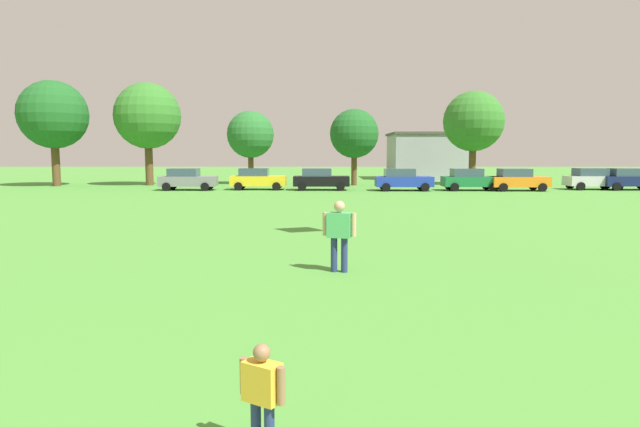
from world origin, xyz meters
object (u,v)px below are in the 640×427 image
(parked_car_blue_3, at_px, (405,179))
(parked_car_orange_5, at_px, (520,180))
(parked_car_black_2, at_px, (322,179))
(tree_left, at_px, (150,116))
(adult_bystander, at_px, (341,230))
(parked_car_green_4, at_px, (472,179))
(child_kite_flyer, at_px, (264,389))
(parked_car_navy_7, at_px, (631,179))
(parked_car_silver_6, at_px, (596,179))
(parked_car_yellow_1, at_px, (260,179))
(tree_far_left, at_px, (56,115))
(tree_right, at_px, (356,134))
(parked_car_gray_0, at_px, (189,179))
(tree_far_right, at_px, (476,122))
(tree_center, at_px, (253,135))

(parked_car_blue_3, xyz_separation_m, parked_car_orange_5, (8.71, -0.17, 0.00))
(parked_car_black_2, height_order, tree_left, tree_left)
(parked_car_black_2, relative_size, parked_car_blue_3, 1.00)
(tree_left, bearing_deg, adult_bystander, -66.07)
(parked_car_green_4, bearing_deg, child_kite_flyer, -108.21)
(child_kite_flyer, bearing_deg, parked_car_navy_7, 88.42)
(adult_bystander, xyz_separation_m, parked_car_silver_6, (20.95, 29.49, -0.18))
(parked_car_yellow_1, relative_size, parked_car_navy_7, 1.00)
(parked_car_yellow_1, bearing_deg, parked_car_navy_7, -0.61)
(parked_car_silver_6, relative_size, tree_far_left, 0.48)
(tree_far_left, height_order, tree_left, tree_far_left)
(parked_car_navy_7, bearing_deg, parked_car_yellow_1, 179.39)
(parked_car_black_2, height_order, tree_right, tree_right)
(parked_car_blue_3, bearing_deg, tree_far_left, 169.08)
(tree_far_left, bearing_deg, parked_car_yellow_1, -14.19)
(parked_car_gray_0, relative_size, parked_car_orange_5, 1.00)
(parked_car_black_2, distance_m, tree_right, 7.83)
(parked_car_yellow_1, bearing_deg, child_kite_flyer, -83.39)
(parked_car_orange_5, relative_size, tree_left, 0.48)
(tree_far_left, bearing_deg, parked_car_silver_6, -5.76)
(child_kite_flyer, distance_m, parked_car_navy_7, 44.55)
(parked_car_navy_7, bearing_deg, tree_far_right, 146.60)
(parked_car_yellow_1, xyz_separation_m, parked_car_orange_5, (19.92, -1.26, 0.00))
(parked_car_black_2, bearing_deg, tree_far_left, 167.68)
(child_kite_flyer, distance_m, parked_car_gray_0, 38.22)
(tree_center, bearing_deg, parked_car_orange_5, -22.49)
(parked_car_yellow_1, bearing_deg, adult_bystander, -79.67)
(parked_car_green_4, height_order, tree_far_left, tree_far_left)
(tree_center, bearing_deg, parked_car_blue_3, -34.42)
(tree_center, height_order, tree_right, tree_right)
(parked_car_gray_0, distance_m, parked_car_black_2, 10.28)
(parked_car_orange_5, relative_size, tree_far_right, 0.52)
(parked_car_green_4, distance_m, parked_car_silver_6, 9.99)
(tree_far_left, bearing_deg, tree_center, 10.56)
(parked_car_gray_0, relative_size, tree_left, 0.48)
(parked_car_silver_6, height_order, tree_right, tree_right)
(parked_car_green_4, distance_m, tree_right, 11.39)
(parked_car_black_2, height_order, parked_car_navy_7, same)
(parked_car_green_4, bearing_deg, tree_far_left, 170.95)
(tree_far_right, bearing_deg, parked_car_orange_5, -80.26)
(parked_car_black_2, xyz_separation_m, parked_car_orange_5, (15.01, -0.80, 0.00))
(tree_right, bearing_deg, tree_far_right, 3.82)
(tree_left, bearing_deg, parked_car_silver_6, -8.90)
(tree_right, bearing_deg, tree_center, 168.94)
(parked_car_silver_6, distance_m, tree_far_left, 44.77)
(parked_car_green_4, xyz_separation_m, parked_car_navy_7, (12.50, 0.63, 0.00))
(parked_car_green_4, relative_size, parked_car_orange_5, 1.00)
(tree_right, bearing_deg, parked_car_green_4, -38.39)
(parked_car_blue_3, distance_m, parked_car_navy_7, 17.68)
(parked_car_yellow_1, distance_m, tree_far_left, 19.21)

